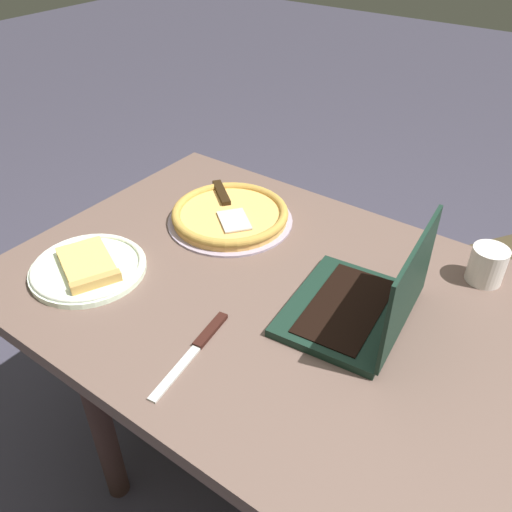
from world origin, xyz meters
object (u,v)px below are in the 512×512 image
object	(u,v)px
dining_table	(266,317)
laptop	(365,303)
pizza_tray	(230,215)
table_knife	(198,345)
pizza_plate	(88,267)
drink_cup	(487,264)

from	to	relation	value
dining_table	laptop	bearing A→B (deg)	7.27
pizza_tray	table_knife	xyz separation A→B (m)	(0.23, -0.40, -0.02)
pizza_plate	pizza_tray	distance (m)	0.39
dining_table	pizza_plate	distance (m)	0.43
table_knife	pizza_plate	bearing A→B (deg)	175.13
dining_table	table_knife	xyz separation A→B (m)	(-0.00, -0.23, 0.10)
laptop	pizza_tray	xyz separation A→B (m)	(-0.46, 0.14, -0.03)
pizza_tray	drink_cup	xyz separation A→B (m)	(0.62, 0.14, 0.02)
dining_table	drink_cup	size ratio (longest dim) A/B	13.80
dining_table	table_knife	world-z (taller)	table_knife
dining_table	drink_cup	xyz separation A→B (m)	(0.39, 0.31, 0.14)
drink_cup	table_knife	bearing A→B (deg)	-125.66
pizza_plate	pizza_tray	size ratio (longest dim) A/B	0.81
dining_table	pizza_tray	xyz separation A→B (m)	(-0.23, 0.17, 0.11)
dining_table	table_knife	bearing A→B (deg)	-90.19
table_knife	laptop	bearing A→B (deg)	49.03
dining_table	laptop	xyz separation A→B (m)	(0.22, 0.03, 0.14)
pizza_tray	drink_cup	world-z (taller)	drink_cup
pizza_tray	laptop	bearing A→B (deg)	-16.58
laptop	pizza_plate	world-z (taller)	laptop
laptop	dining_table	bearing A→B (deg)	-172.73
drink_cup	pizza_tray	bearing A→B (deg)	-166.96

